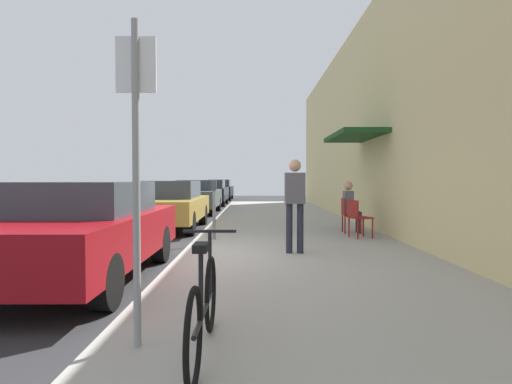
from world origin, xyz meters
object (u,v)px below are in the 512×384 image
object	(u,v)px
parking_meter	(214,205)
cafe_chair_1	(348,213)
street_sign	(136,157)
bicycle_0	(204,308)
cafe_chair_0	(358,216)
parked_car_0	(85,229)
parked_car_2	(197,196)
parked_car_1	(170,204)
pedestrian_standing	(295,198)
parked_car_4	(219,189)
seated_patron_1	(351,205)
parked_car_3	(211,192)

from	to	relation	value
parking_meter	cafe_chair_1	bearing A→B (deg)	19.57
street_sign	bicycle_0	xyz separation A→B (m)	(0.55, -0.18, -1.16)
bicycle_0	cafe_chair_0	world-z (taller)	bicycle_0
parking_meter	parked_car_0	bearing A→B (deg)	-115.18
parked_car_0	parked_car_2	size ratio (longest dim) A/B	1.00
parked_car_1	pedestrian_standing	size ratio (longest dim) A/B	2.59
pedestrian_standing	parked_car_4	bearing A→B (deg)	98.12
parked_car_2	parking_meter	size ratio (longest dim) A/B	3.33
parked_car_2	seated_patron_1	world-z (taller)	parked_car_2
parked_car_1	bicycle_0	world-z (taller)	parked_car_1
parked_car_4	cafe_chair_1	bearing A→B (deg)	-76.09
parked_car_2	street_sign	distance (m)	14.77
parked_car_3	bicycle_0	distance (m)	20.70
parked_car_2	seated_patron_1	size ratio (longest dim) A/B	3.41
parked_car_2	pedestrian_standing	xyz separation A→B (m)	(3.18, -10.41, 0.37)
parked_car_3	pedestrian_standing	bearing A→B (deg)	-78.88
parked_car_3	cafe_chair_0	world-z (taller)	parked_car_3
cafe_chair_1	parked_car_3	bearing A→B (deg)	109.89
pedestrian_standing	parked_car_2	bearing A→B (deg)	106.97
parked_car_4	parking_meter	world-z (taller)	parked_car_4
parked_car_3	cafe_chair_0	size ratio (longest dim) A/B	5.06
parked_car_1	parking_meter	bearing A→B (deg)	-61.87
bicycle_0	seated_patron_1	xyz separation A→B (m)	(2.81, 7.32, 0.34)
cafe_chair_1	seated_patron_1	size ratio (longest dim) A/B	0.67
parking_meter	parked_car_4	bearing A→B (deg)	94.32
pedestrian_standing	bicycle_0	bearing A→B (deg)	-104.27
parked_car_1	parking_meter	size ratio (longest dim) A/B	3.33
street_sign	pedestrian_standing	world-z (taller)	street_sign
parked_car_3	pedestrian_standing	xyz separation A→B (m)	(3.18, -16.17, 0.38)
parked_car_4	bicycle_0	world-z (taller)	parked_car_4
parked_car_3	cafe_chair_1	world-z (taller)	parked_car_3
street_sign	parked_car_3	bearing A→B (deg)	94.20
parked_car_1	parked_car_3	xyz separation A→B (m)	(0.00, 11.52, 0.01)
parked_car_3	parked_car_4	distance (m)	6.11
parked_car_3	seated_patron_1	world-z (taller)	parked_car_3
parking_meter	seated_patron_1	distance (m)	3.51
street_sign	seated_patron_1	xyz separation A→B (m)	(3.36, 7.15, -0.82)
parked_car_0	parked_car_2	distance (m)	11.97
parked_car_3	street_sign	xyz separation A→B (m)	(1.50, -20.42, 0.90)
bicycle_0	parked_car_4	bearing A→B (deg)	94.39
parked_car_3	cafe_chair_0	distance (m)	15.00
cafe_chair_1	parked_car_1	bearing A→B (deg)	160.03
parked_car_0	parked_car_2	bearing A→B (deg)	90.00
bicycle_0	pedestrian_standing	distance (m)	4.62
bicycle_0	parked_car_2	bearing A→B (deg)	97.87
parked_car_2	parking_meter	world-z (taller)	parking_meter
parked_car_2	cafe_chair_0	xyz separation A→B (m)	(4.80, -8.46, -0.12)
parked_car_0	cafe_chair_0	distance (m)	5.95
cafe_chair_1	pedestrian_standing	world-z (taller)	pedestrian_standing
parked_car_2	parked_car_3	distance (m)	5.75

